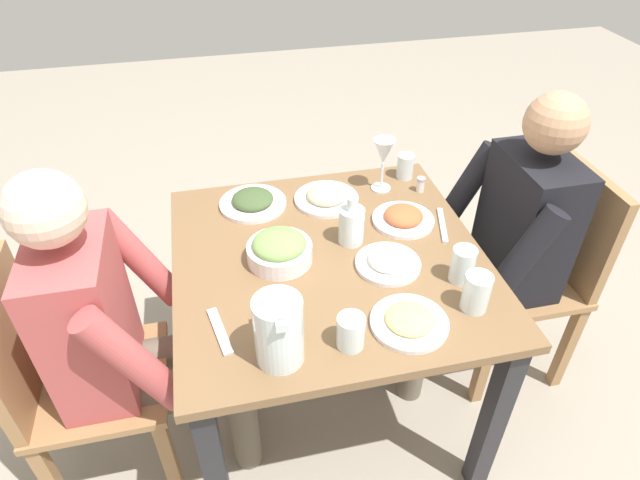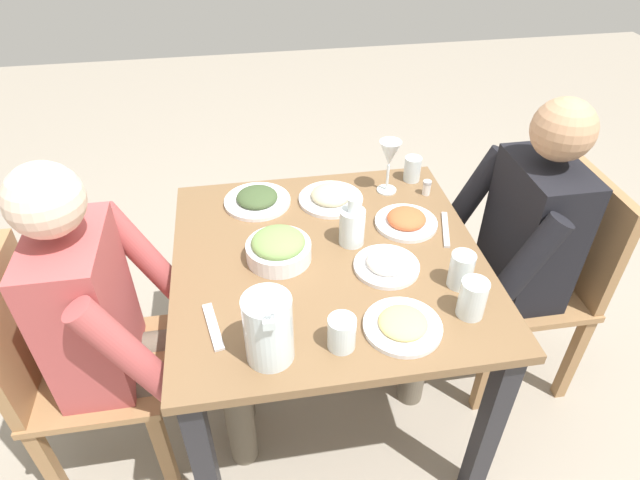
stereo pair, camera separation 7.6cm
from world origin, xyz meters
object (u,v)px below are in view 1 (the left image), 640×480
at_px(diner_far, 126,330).
at_px(water_glass_by_pitcher, 463,265).
at_px(salad_bowl, 279,249).
at_px(plate_beans, 326,196).
at_px(diner_near, 498,242).
at_px(dining_table, 329,284).
at_px(chair_near, 541,265).
at_px(water_glass_far_right, 476,292).
at_px(plate_rice_curry, 403,217).
at_px(water_glass_near_right, 405,166).
at_px(plate_fries, 409,321).
at_px(wine_glass, 384,154).
at_px(water_glass_far_left, 351,332).
at_px(water_pitcher, 279,330).
at_px(chair_far, 66,375).
at_px(oil_carafe, 351,227).
at_px(plate_dolmas, 253,201).
at_px(plate_yoghurt, 388,261).
at_px(salt_shaker, 421,184).

xyz_separation_m(diner_far, water_glass_by_pitcher, (-0.10, -0.96, 0.15)).
bearing_deg(salad_bowl, plate_beans, -36.78).
bearing_deg(diner_near, dining_table, 95.44).
height_order(chair_near, plate_beans, chair_near).
bearing_deg(water_glass_far_right, plate_rice_curry, 7.23).
relative_size(salad_bowl, water_glass_far_right, 1.76).
bearing_deg(diner_near, water_glass_near_right, 35.38).
distance_m(plate_fries, wine_glass, 0.68).
bearing_deg(water_glass_far_left, plate_rice_curry, -33.25).
bearing_deg(chair_near, dining_table, 94.09).
height_order(chair_near, water_pitcher, water_pitcher).
bearing_deg(diner_near, chair_far, 95.68).
height_order(chair_near, water_glass_far_right, chair_near).
distance_m(water_pitcher, water_glass_far_left, 0.19).
bearing_deg(water_pitcher, plate_fries, -84.79).
bearing_deg(salad_bowl, water_glass_by_pitcher, -111.92).
xyz_separation_m(chair_near, oil_carafe, (0.00, 0.73, 0.30)).
xyz_separation_m(plate_dolmas, wine_glass, (0.00, -0.46, 0.12)).
height_order(dining_table, water_glass_near_right, water_glass_near_right).
bearing_deg(water_pitcher, plate_yoghurt, -53.68).
distance_m(diner_near, salt_shaker, 0.33).
relative_size(water_pitcher, plate_beans, 0.85).
bearing_deg(water_glass_near_right, dining_table, 135.55).
relative_size(oil_carafe, salt_shaker, 3.05).
xyz_separation_m(dining_table, plate_beans, (0.30, -0.06, 0.13)).
bearing_deg(plate_dolmas, salad_bowl, -172.04).
relative_size(chair_far, salt_shaker, 16.15).
distance_m(plate_beans, water_glass_near_right, 0.33).
relative_size(plate_yoghurt, water_glass_far_right, 1.75).
relative_size(diner_near, plate_fries, 5.60).
bearing_deg(diner_near, oil_carafe, 89.99).
xyz_separation_m(water_glass_far_right, water_glass_near_right, (0.69, -0.05, -0.01)).
xyz_separation_m(chair_far, water_pitcher, (-0.27, -0.61, 0.34)).
bearing_deg(water_pitcher, chair_near, -68.16).
height_order(salad_bowl, water_glass_far_left, water_glass_far_left).
bearing_deg(plate_rice_curry, chair_near, -96.57).
distance_m(plate_fries, oil_carafe, 0.39).
bearing_deg(wine_glass, chair_far, 110.81).
xyz_separation_m(plate_yoghurt, water_glass_far_right, (-0.22, -0.17, 0.04)).
relative_size(diner_near, water_glass_by_pitcher, 10.71).
relative_size(chair_far, wine_glass, 4.45).
height_order(diner_far, salad_bowl, diner_far).
height_order(salad_bowl, plate_beans, salad_bowl).
bearing_deg(dining_table, water_glass_far_right, -131.77).
bearing_deg(plate_fries, salad_bowl, 40.66).
distance_m(diner_far, plate_fries, 0.80).
xyz_separation_m(chair_far, plate_rice_curry, (0.20, -1.10, 0.26)).
relative_size(salad_bowl, water_glass_near_right, 2.15).
bearing_deg(water_pitcher, diner_far, 56.34).
bearing_deg(chair_near, water_glass_by_pitcher, 117.18).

